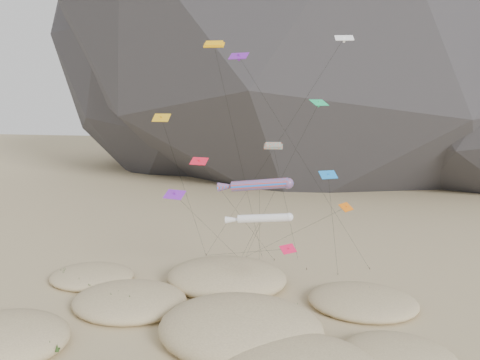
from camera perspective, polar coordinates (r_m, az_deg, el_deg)
name	(u,v)px	position (r m, az deg, el deg)	size (l,w,h in m)	color
ground	(214,346)	(46.90, -3.13, -19.56)	(500.00, 500.00, 0.00)	#CCB789
dunes	(209,319)	(50.05, -3.86, -16.57)	(47.22, 37.06, 4.56)	#CCB789
dune_grass	(221,316)	(50.40, -2.27, -16.27)	(43.01, 26.82, 1.59)	black
kite_stakes	(272,263)	(67.46, 3.87, -10.11)	(23.76, 3.94, 0.30)	#3F2D1E
rainbow_tube_kite	(257,185)	(53.14, 2.08, -0.60)	(8.77, 11.42, 14.43)	red
white_tube_kite	(260,218)	(49.00, 2.50, -4.70)	(8.77, 18.18, 11.47)	silver
orange_parafoil	(215,49)	(55.69, -3.06, 15.69)	(4.89, 12.97, 29.71)	#EEA40C
multi_parafoil	(274,148)	(54.81, 4.13, 3.95)	(3.21, 12.67, 18.15)	#FF441A
delta_kites	(256,150)	(52.44, 1.99, 3.64)	(26.09, 17.80, 29.64)	#DF1544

